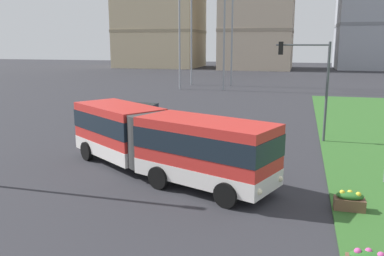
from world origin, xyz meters
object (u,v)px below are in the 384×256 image
at_px(car_black_sedan, 142,115).
at_px(traffic_light_far_right, 311,75).
at_px(articulated_bus, 160,141).
at_px(flower_planter_3, 350,201).

distance_m(car_black_sedan, traffic_light_far_right, 12.99).
distance_m(articulated_bus, car_black_sedan, 12.44).
xyz_separation_m(flower_planter_3, traffic_light_far_right, (-1.41, 11.04, 3.81)).
relative_size(flower_planter_3, traffic_light_far_right, 0.18).
height_order(articulated_bus, car_black_sedan, articulated_bus).
bearing_deg(traffic_light_far_right, flower_planter_3, -82.74).
bearing_deg(articulated_bus, car_black_sedan, 116.01).
relative_size(car_black_sedan, flower_planter_3, 4.02).
bearing_deg(flower_planter_3, traffic_light_far_right, 97.26).
bearing_deg(car_black_sedan, flower_planter_3, -44.50).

